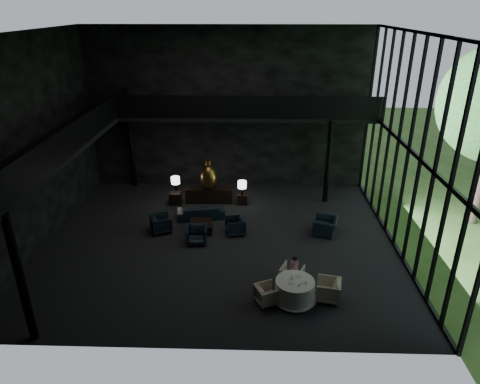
{
  "coord_description": "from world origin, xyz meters",
  "views": [
    {
      "loc": [
        1.23,
        -15.12,
        8.84
      ],
      "look_at": [
        0.75,
        0.5,
        1.96
      ],
      "focal_mm": 32.0,
      "sensor_mm": 36.0,
      "label": 1
    }
  ],
  "objects_px": {
    "lounge_armchair_south": "(197,234)",
    "coffee_table": "(201,227)",
    "console": "(209,195)",
    "dining_chair_north": "(292,275)",
    "sofa": "(201,210)",
    "dining_chair_west": "(267,294)",
    "table_lamp_right": "(242,185)",
    "dining_table": "(295,292)",
    "side_table_left": "(176,198)",
    "child": "(295,264)",
    "dining_chair_east": "(328,289)",
    "lounge_armchair_west": "(161,222)",
    "side_table_right": "(242,199)",
    "lounge_armchair_east": "(235,225)",
    "bronze_urn": "(209,177)",
    "table_lamp_left": "(175,181)",
    "window_armchair": "(325,223)"
  },
  "relations": [
    {
      "from": "coffee_table",
      "to": "dining_table",
      "type": "distance_m",
      "value": 5.76
    },
    {
      "from": "side_table_left",
      "to": "lounge_armchair_south",
      "type": "xyz_separation_m",
      "value": [
        1.48,
        -3.68,
        0.12
      ]
    },
    {
      "from": "table_lamp_right",
      "to": "dining_table",
      "type": "distance_m",
      "value": 7.49
    },
    {
      "from": "sofa",
      "to": "dining_chair_west",
      "type": "distance_m",
      "value": 6.54
    },
    {
      "from": "window_armchair",
      "to": "sofa",
      "type": "bearing_deg",
      "value": -87.87
    },
    {
      "from": "lounge_armchair_west",
      "to": "dining_chair_north",
      "type": "xyz_separation_m",
      "value": [
        5.21,
        -3.51,
        -0.09
      ]
    },
    {
      "from": "console",
      "to": "window_armchair",
      "type": "relative_size",
      "value": 2.06
    },
    {
      "from": "side_table_left",
      "to": "table_lamp_left",
      "type": "xyz_separation_m",
      "value": [
        0.0,
        0.22,
        0.8
      ]
    },
    {
      "from": "dining_table",
      "to": "dining_chair_west",
      "type": "distance_m",
      "value": 0.9
    },
    {
      "from": "console",
      "to": "side_table_right",
      "type": "xyz_separation_m",
      "value": [
        1.6,
        -0.13,
        -0.1
      ]
    },
    {
      "from": "side_table_right",
      "to": "dining_chair_north",
      "type": "height_order",
      "value": "dining_chair_north"
    },
    {
      "from": "bronze_urn",
      "to": "side_table_left",
      "type": "height_order",
      "value": "bronze_urn"
    },
    {
      "from": "lounge_armchair_south",
      "to": "dining_chair_east",
      "type": "xyz_separation_m",
      "value": [
        4.7,
        -3.45,
        -0.02
      ]
    },
    {
      "from": "console",
      "to": "sofa",
      "type": "distance_m",
      "value": 1.7
    },
    {
      "from": "sofa",
      "to": "dining_chair_east",
      "type": "relative_size",
      "value": 2.64
    },
    {
      "from": "table_lamp_left",
      "to": "side_table_right",
      "type": "xyz_separation_m",
      "value": [
        3.2,
        -0.13,
        -0.84
      ]
    },
    {
      "from": "sofa",
      "to": "dining_chair_north",
      "type": "height_order",
      "value": "sofa"
    },
    {
      "from": "console",
      "to": "lounge_armchair_east",
      "type": "xyz_separation_m",
      "value": [
        1.38,
        -3.09,
        0.04
      ]
    },
    {
      "from": "lounge_armchair_west",
      "to": "dining_chair_west",
      "type": "relative_size",
      "value": 1.38
    },
    {
      "from": "lounge_armchair_south",
      "to": "coffee_table",
      "type": "distance_m",
      "value": 1.0
    },
    {
      "from": "sofa",
      "to": "lounge_armchair_east",
      "type": "xyz_separation_m",
      "value": [
        1.59,
        -1.41,
        -0.0
      ]
    },
    {
      "from": "table_lamp_right",
      "to": "coffee_table",
      "type": "bearing_deg",
      "value": -121.79
    },
    {
      "from": "bronze_urn",
      "to": "side_table_left",
      "type": "bearing_deg",
      "value": -172.39
    },
    {
      "from": "side_table_left",
      "to": "side_table_right",
      "type": "bearing_deg",
      "value": 1.67
    },
    {
      "from": "table_lamp_right",
      "to": "sofa",
      "type": "bearing_deg",
      "value": -141.16
    },
    {
      "from": "table_lamp_right",
      "to": "lounge_armchair_south",
      "type": "xyz_separation_m",
      "value": [
        -1.72,
        -3.68,
        -0.59
      ]
    },
    {
      "from": "side_table_right",
      "to": "dining_chair_east",
      "type": "bearing_deg",
      "value": -67.55
    },
    {
      "from": "table_lamp_left",
      "to": "table_lamp_right",
      "type": "relative_size",
      "value": 1.0
    },
    {
      "from": "dining_chair_west",
      "to": "bronze_urn",
      "type": "bearing_deg",
      "value": -5.74
    },
    {
      "from": "lounge_armchair_west",
      "to": "dining_chair_north",
      "type": "relative_size",
      "value": 1.26
    },
    {
      "from": "lounge_armchair_east",
      "to": "dining_chair_north",
      "type": "relative_size",
      "value": 1.16
    },
    {
      "from": "table_lamp_right",
      "to": "child",
      "type": "distance_m",
      "value": 6.52
    },
    {
      "from": "lounge_armchair_south",
      "to": "coffee_table",
      "type": "xyz_separation_m",
      "value": [
        0.05,
        0.98,
        -0.2
      ]
    },
    {
      "from": "lounge_armchair_west",
      "to": "dining_chair_west",
      "type": "xyz_separation_m",
      "value": [
        4.33,
        -4.58,
        -0.12
      ]
    },
    {
      "from": "side_table_left",
      "to": "dining_chair_north",
      "type": "height_order",
      "value": "dining_chair_north"
    },
    {
      "from": "window_armchair",
      "to": "dining_chair_east",
      "type": "relative_size",
      "value": 1.39
    },
    {
      "from": "sofa",
      "to": "child",
      "type": "relative_size",
      "value": 3.64
    },
    {
      "from": "coffee_table",
      "to": "child",
      "type": "height_order",
      "value": "child"
    },
    {
      "from": "sofa",
      "to": "child",
      "type": "height_order",
      "value": "child"
    },
    {
      "from": "table_lamp_right",
      "to": "sofa",
      "type": "height_order",
      "value": "table_lamp_right"
    },
    {
      "from": "console",
      "to": "dining_chair_north",
      "type": "bearing_deg",
      "value": -61.95
    },
    {
      "from": "lounge_armchair_west",
      "to": "side_table_left",
      "type": "bearing_deg",
      "value": -26.14
    },
    {
      "from": "window_armchair",
      "to": "child",
      "type": "relative_size",
      "value": 1.91
    },
    {
      "from": "lounge_armchair_east",
      "to": "coffee_table",
      "type": "relative_size",
      "value": 0.85
    },
    {
      "from": "bronze_urn",
      "to": "table_lamp_left",
      "type": "xyz_separation_m",
      "value": [
        -1.6,
        0.01,
        -0.24
      ]
    },
    {
      "from": "side_table_left",
      "to": "table_lamp_right",
      "type": "xyz_separation_m",
      "value": [
        3.2,
        -0.0,
        0.71
      ]
    },
    {
      "from": "lounge_armchair_south",
      "to": "window_armchair",
      "type": "xyz_separation_m",
      "value": [
        5.27,
        0.95,
        0.06
      ]
    },
    {
      "from": "bronze_urn",
      "to": "side_table_right",
      "type": "relative_size",
      "value": 2.85
    },
    {
      "from": "dining_table",
      "to": "sofa",
      "type": "bearing_deg",
      "value": 122.68
    },
    {
      "from": "lounge_armchair_south",
      "to": "dining_table",
      "type": "distance_m",
      "value": 5.06
    }
  ]
}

